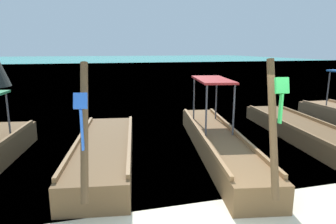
# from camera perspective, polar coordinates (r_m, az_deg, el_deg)

# --- Properties ---
(sea_water) EXTENTS (120.00, 120.00, 0.00)m
(sea_water) POSITION_cam_1_polar(r_m,az_deg,el_deg) (64.99, -13.53, 9.17)
(sea_water) COLOR #2DB29E
(sea_water) RESTS_ON ground
(longtail_boat_blue_ribbon) EXTENTS (2.12, 5.83, 2.71)m
(longtail_boat_blue_ribbon) POSITION_cam_1_polar(r_m,az_deg,el_deg) (7.87, -12.04, -7.48)
(longtail_boat_blue_ribbon) COLOR brown
(longtail_boat_blue_ribbon) RESTS_ON ground
(longtail_boat_green_ribbon) EXTENTS (2.25, 7.11, 2.76)m
(longtail_boat_green_ribbon) POSITION_cam_1_polar(r_m,az_deg,el_deg) (8.53, 9.46, -5.51)
(longtail_boat_green_ribbon) COLOR brown
(longtail_boat_green_ribbon) RESTS_ON ground
(longtail_boat_violet_ribbon) EXTENTS (2.23, 7.52, 2.57)m
(longtail_boat_violet_ribbon) POSITION_cam_1_polar(r_m,az_deg,el_deg) (10.48, 25.24, -3.73)
(longtail_boat_violet_ribbon) COLOR brown
(longtail_boat_violet_ribbon) RESTS_ON ground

